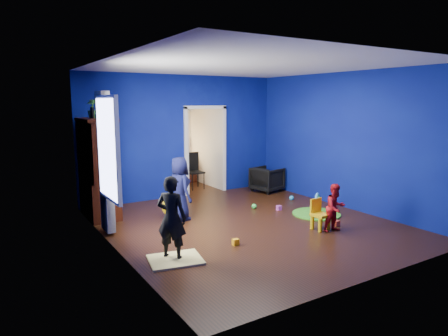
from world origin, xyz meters
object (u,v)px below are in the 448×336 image
child_navy (180,189)px  folding_chair (195,172)px  toddler_red (335,208)px  child_black (172,218)px  armchair (267,179)px  vase (100,114)px  hopper_ball (172,207)px  tv_armoire (98,168)px  play_mat (316,214)px  study_desk (179,170)px  kid_chair (321,216)px  crt_tv (100,166)px

child_navy → folding_chair: size_ratio=1.35×
child_navy → toddler_red: (2.03, -2.08, -0.19)m
child_black → child_navy: child_navy is taller
armchair → vase: 4.60m
hopper_ball → armchair: bearing=15.6°
child_navy → tv_armoire: size_ratio=0.63×
child_black → play_mat: child_black is taller
child_navy → armchair: bearing=-73.2°
play_mat → study_desk: size_ratio=1.10×
armchair → folding_chair: size_ratio=0.75×
child_navy → tv_armoire: (-1.26, 1.04, 0.36)m
hopper_ball → child_black: bearing=-114.4°
armchair → child_navy: child_navy is taller
toddler_red → study_desk: toddler_red is taller
vase → study_desk: bearing=42.3°
armchair → toddler_red: (-0.95, -3.17, 0.11)m
child_navy → toddler_red: bearing=-139.0°
vase → study_desk: 4.16m
toddler_red → vase: size_ratio=4.65×
toddler_red → kid_chair: (-0.15, 0.20, -0.18)m
tv_armoire → kid_chair: (3.14, -2.92, -0.73)m
study_desk → child_black: bearing=-116.5°
tv_armoire → kid_chair: size_ratio=3.92×
vase → tv_armoire: 1.11m
child_black → child_navy: 1.96m
tv_armoire → folding_chair: size_ratio=2.13×
hopper_ball → study_desk: size_ratio=0.48×
vase → tv_armoire: size_ratio=0.09×
armchair → hopper_ball: (-3.03, -0.85, -0.10)m
hopper_ball → child_navy: bearing=-78.7°
folding_chair → tv_armoire: bearing=-155.2°
vase → play_mat: size_ratio=0.19×
armchair → study_desk: size_ratio=0.78×
hopper_ball → folding_chair: (1.61, 2.09, 0.25)m
hopper_ball → play_mat: hopper_ball is taller
toddler_red → crt_tv: crt_tv is taller
tv_armoire → study_desk: (2.82, 2.26, -0.60)m
vase → armchair: bearing=4.8°
play_mat → folding_chair: folding_chair is taller
armchair → child_black: child_black is taller
child_navy → study_desk: 3.65m
study_desk → kid_chair: bearing=-86.4°
vase → study_desk: vase is taller
child_navy → tv_armoire: tv_armoire is taller
child_black → crt_tv: (-0.28, 2.75, 0.40)m
study_desk → play_mat: bearing=-77.7°
crt_tv → play_mat: bearing=-30.1°
toddler_red → play_mat: 1.14m
tv_armoire → folding_chair: bearing=24.8°
hopper_ball → study_desk: 3.45m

